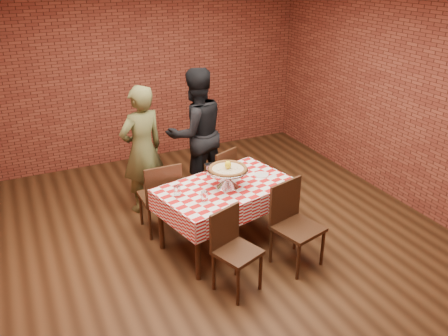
{
  "coord_description": "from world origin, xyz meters",
  "views": [
    {
      "loc": [
        -1.9,
        -4.15,
        3.11
      ],
      "look_at": [
        0.12,
        0.13,
        0.94
      ],
      "focal_mm": 37.21,
      "sensor_mm": 36.0,
      "label": 1
    }
  ],
  "objects_px": {
    "chair_far_left": "(159,195)",
    "diner_black": "(196,133)",
    "chair_near_left": "(237,254)",
    "chair_far_right": "(216,178)",
    "pizza": "(228,169)",
    "pizza_stand": "(228,178)",
    "diner_olive": "(142,150)",
    "chair_near_right": "(298,227)",
    "water_glass_left": "(205,197)",
    "table": "(226,215)",
    "water_glass_right": "(177,191)",
    "condiment_caddy": "(210,170)"
  },
  "relations": [
    {
      "from": "chair_near_left",
      "to": "diner_black",
      "type": "relative_size",
      "value": 0.48
    },
    {
      "from": "diner_olive",
      "to": "pizza_stand",
      "type": "bearing_deg",
      "value": 99.86
    },
    {
      "from": "chair_far_right",
      "to": "chair_far_left",
      "type": "bearing_deg",
      "value": -8.72
    },
    {
      "from": "water_glass_left",
      "to": "condiment_caddy",
      "type": "distance_m",
      "value": 0.64
    },
    {
      "from": "pizza",
      "to": "chair_near_right",
      "type": "distance_m",
      "value": 0.99
    },
    {
      "from": "table",
      "to": "water_glass_right",
      "type": "xyz_separation_m",
      "value": [
        -0.58,
        -0.0,
        0.44
      ]
    },
    {
      "from": "pizza",
      "to": "chair_far_left",
      "type": "distance_m",
      "value": 1.02
    },
    {
      "from": "water_glass_left",
      "to": "chair_far_right",
      "type": "xyz_separation_m",
      "value": [
        0.63,
        1.09,
        -0.39
      ]
    },
    {
      "from": "chair_near_right",
      "to": "chair_far_right",
      "type": "bearing_deg",
      "value": 84.48
    },
    {
      "from": "water_glass_left",
      "to": "diner_black",
      "type": "distance_m",
      "value": 1.7
    },
    {
      "from": "chair_near_right",
      "to": "water_glass_left",
      "type": "bearing_deg",
      "value": 137.63
    },
    {
      "from": "water_glass_left",
      "to": "water_glass_right",
      "type": "height_order",
      "value": "same"
    },
    {
      "from": "chair_near_right",
      "to": "chair_far_right",
      "type": "height_order",
      "value": "chair_near_right"
    },
    {
      "from": "chair_near_left",
      "to": "diner_olive",
      "type": "relative_size",
      "value": 0.52
    },
    {
      "from": "pizza",
      "to": "condiment_caddy",
      "type": "xyz_separation_m",
      "value": [
        -0.07,
        0.34,
        -0.14
      ]
    },
    {
      "from": "pizza",
      "to": "diner_black",
      "type": "xyz_separation_m",
      "value": [
        0.19,
        1.39,
        -0.07
      ]
    },
    {
      "from": "water_glass_left",
      "to": "diner_olive",
      "type": "height_order",
      "value": "diner_olive"
    },
    {
      "from": "water_glass_left",
      "to": "diner_black",
      "type": "bearing_deg",
      "value": 70.75
    },
    {
      "from": "chair_near_left",
      "to": "water_glass_left",
      "type": "bearing_deg",
      "value": 79.4
    },
    {
      "from": "chair_far_left",
      "to": "chair_far_right",
      "type": "relative_size",
      "value": 1.08
    },
    {
      "from": "chair_far_right",
      "to": "condiment_caddy",
      "type": "bearing_deg",
      "value": 35.28
    },
    {
      "from": "table",
      "to": "pizza",
      "type": "bearing_deg",
      "value": -69.4
    },
    {
      "from": "water_glass_left",
      "to": "chair_far_left",
      "type": "bearing_deg",
      "value": 104.89
    },
    {
      "from": "pizza",
      "to": "chair_far_left",
      "type": "bearing_deg",
      "value": 132.75
    },
    {
      "from": "chair_far_right",
      "to": "diner_black",
      "type": "relative_size",
      "value": 0.48
    },
    {
      "from": "water_glass_left",
      "to": "water_glass_right",
      "type": "bearing_deg",
      "value": 131.38
    },
    {
      "from": "condiment_caddy",
      "to": "diner_olive",
      "type": "distance_m",
      "value": 1.05
    },
    {
      "from": "chair_far_left",
      "to": "chair_far_right",
      "type": "distance_m",
      "value": 0.89
    },
    {
      "from": "diner_black",
      "to": "water_glass_left",
      "type": "bearing_deg",
      "value": 64.71
    },
    {
      "from": "pizza",
      "to": "diner_olive",
      "type": "height_order",
      "value": "diner_olive"
    },
    {
      "from": "chair_near_left",
      "to": "chair_far_right",
      "type": "height_order",
      "value": "chair_near_left"
    },
    {
      "from": "table",
      "to": "chair_far_left",
      "type": "distance_m",
      "value": 0.87
    },
    {
      "from": "table",
      "to": "pizza",
      "type": "distance_m",
      "value": 0.6
    },
    {
      "from": "pizza_stand",
      "to": "water_glass_right",
      "type": "bearing_deg",
      "value": 177.12
    },
    {
      "from": "chair_far_right",
      "to": "pizza_stand",
      "type": "bearing_deg",
      "value": 50.51
    },
    {
      "from": "table",
      "to": "condiment_caddy",
      "type": "relative_size",
      "value": 9.86
    },
    {
      "from": "water_glass_right",
      "to": "diner_olive",
      "type": "height_order",
      "value": "diner_olive"
    },
    {
      "from": "pizza",
      "to": "chair_near_left",
      "type": "bearing_deg",
      "value": -109.24
    },
    {
      "from": "pizza",
      "to": "water_glass_right",
      "type": "distance_m",
      "value": 0.61
    },
    {
      "from": "pizza",
      "to": "chair_near_right",
      "type": "height_order",
      "value": "pizza"
    },
    {
      "from": "chair_far_left",
      "to": "diner_black",
      "type": "distance_m",
      "value": 1.17
    },
    {
      "from": "chair_near_left",
      "to": "chair_near_right",
      "type": "distance_m",
      "value": 0.8
    },
    {
      "from": "table",
      "to": "chair_near_right",
      "type": "distance_m",
      "value": 0.89
    },
    {
      "from": "chair_far_right",
      "to": "diner_black",
      "type": "distance_m",
      "value": 0.7
    },
    {
      "from": "table",
      "to": "chair_far_left",
      "type": "xyz_separation_m",
      "value": [
        -0.59,
        0.62,
        0.09
      ]
    },
    {
      "from": "pizza",
      "to": "chair_near_left",
      "type": "height_order",
      "value": "pizza"
    },
    {
      "from": "water_glass_left",
      "to": "diner_black",
      "type": "xyz_separation_m",
      "value": [
        0.56,
        1.61,
        0.08
      ]
    },
    {
      "from": "chair_near_left",
      "to": "pizza_stand",
      "type": "bearing_deg",
      "value": 50.57
    },
    {
      "from": "table",
      "to": "pizza_stand",
      "type": "height_order",
      "value": "pizza_stand"
    },
    {
      "from": "chair_far_right",
      "to": "table",
      "type": "bearing_deg",
      "value": 49.2
    }
  ]
}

